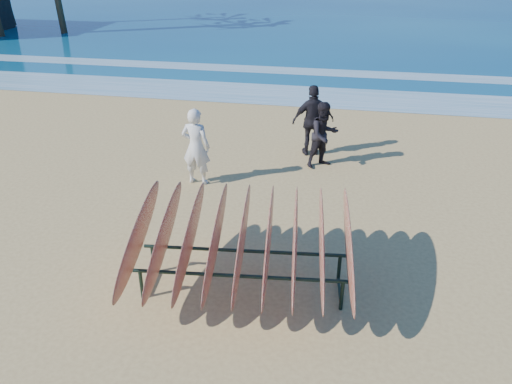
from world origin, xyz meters
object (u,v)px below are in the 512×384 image
(surfboard_rack, at_px, (242,241))
(person_white, at_px, (196,147))
(person_dark_b, at_px, (313,121))
(person_dark_a, at_px, (324,135))

(surfboard_rack, distance_m, person_white, 3.93)
(person_white, bearing_deg, person_dark_b, -134.04)
(surfboard_rack, bearing_deg, person_dark_b, 78.58)
(person_white, height_order, person_dark_b, person_dark_b)
(person_white, distance_m, person_dark_a, 3.00)
(person_white, distance_m, person_dark_b, 3.14)
(surfboard_rack, bearing_deg, person_dark_a, 74.27)
(person_white, bearing_deg, person_dark_a, -147.76)
(person_dark_a, xyz_separation_m, person_dark_b, (-0.31, 0.68, 0.10))
(person_white, xyz_separation_m, person_dark_b, (2.32, 2.12, 0.02))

